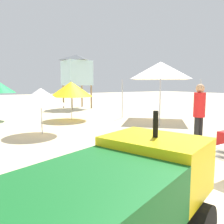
{
  "coord_description": "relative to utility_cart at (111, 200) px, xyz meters",
  "views": [
    {
      "loc": [
        -3.81,
        -1.71,
        1.8
      ],
      "look_at": [
        -0.04,
        3.98,
        0.97
      ],
      "focal_mm": 37.13,
      "sensor_mm": 36.0,
      "label": 1
    }
  ],
  "objects": [
    {
      "name": "surfboard_pile",
      "position": [
        2.5,
        3.18,
        -0.63
      ],
      "size": [
        2.6,
        0.72,
        0.32
      ],
      "color": "white",
      "rests_on": "ground"
    },
    {
      "name": "beach_umbrella_left",
      "position": [
        3.66,
        9.24,
        0.76
      ],
      "size": [
        2.15,
        2.15,
        1.92
      ],
      "color": "beige",
      "rests_on": "ground"
    },
    {
      "name": "lifeguard_far_right",
      "position": [
        4.56,
        2.43,
        0.26
      ],
      "size": [
        0.32,
        0.32,
        1.8
      ],
      "color": "black",
      "rests_on": "ground"
    },
    {
      "name": "lifeguard_near_left",
      "position": [
        5.48,
        3.09,
        0.18
      ],
      "size": [
        0.32,
        0.32,
        1.68
      ],
      "color": "#194C19",
      "rests_on": "ground"
    },
    {
      "name": "lifeguard_tower",
      "position": [
        6.35,
        14.33,
        2.05
      ],
      "size": [
        1.98,
        1.98,
        3.95
      ],
      "color": "olive",
      "rests_on": "ground"
    },
    {
      "name": "popup_canopy",
      "position": [
        7.52,
        6.91,
        1.68
      ],
      "size": [
        2.81,
        2.81,
        2.91
      ],
      "color": "#B2B2B7",
      "rests_on": "ground"
    },
    {
      "name": "utility_cart",
      "position": [
        0.0,
        0.0,
        0.0
      ],
      "size": [
        2.8,
        1.98,
        1.5
      ],
      "color": "#146023",
      "rests_on": "ground"
    },
    {
      "name": "beach_umbrella_far",
      "position": [
        1.37,
        6.64,
        0.56
      ],
      "size": [
        1.79,
        1.79,
        1.66
      ],
      "color": "beige",
      "rests_on": "ground"
    }
  ]
}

